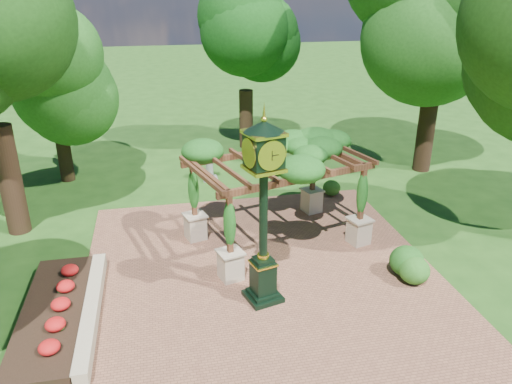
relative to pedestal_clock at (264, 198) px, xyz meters
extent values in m
plane|color=#1E4714|center=(0.24, -0.37, -2.94)|extent=(120.00, 120.00, 0.00)
cube|color=brown|center=(0.24, 0.63, -2.92)|extent=(10.00, 12.00, 0.04)
cube|color=#C6B793|center=(-4.36, 0.13, -2.74)|extent=(0.35, 5.00, 0.40)
cube|color=red|center=(-5.26, 0.13, -2.76)|extent=(1.50, 5.00, 0.36)
cube|color=black|center=(0.00, 0.00, -2.84)|extent=(1.06, 1.06, 0.13)
cube|color=black|center=(0.00, 0.00, -2.26)|extent=(0.66, 0.66, 0.97)
cube|color=yellow|center=(0.00, 0.00, -1.83)|extent=(0.74, 0.74, 0.04)
cylinder|color=black|center=(0.00, 0.00, -0.43)|extent=(0.27, 0.27, 2.48)
cube|color=black|center=(0.00, 0.00, 1.19)|extent=(0.93, 0.93, 0.75)
cylinder|color=beige|center=(0.10, -0.37, 1.19)|extent=(0.63, 0.20, 0.65)
cone|color=black|center=(0.00, 0.00, 1.78)|extent=(1.19, 1.19, 0.27)
sphere|color=yellow|center=(0.00, 0.00, 1.95)|extent=(0.15, 0.15, 0.15)
cube|color=#C6B393|center=(-0.68, 1.15, -2.50)|extent=(0.73, 0.73, 0.81)
cube|color=brown|center=(-0.68, 1.15, -1.21)|extent=(0.18, 0.18, 1.67)
cube|color=#C6B393|center=(3.65, 2.41, -2.50)|extent=(0.73, 0.73, 0.81)
cube|color=brown|center=(3.65, 2.41, -1.21)|extent=(0.18, 0.18, 1.67)
cube|color=#C6B393|center=(-1.43, 3.75, -2.50)|extent=(0.73, 0.73, 0.81)
cube|color=brown|center=(-1.43, 3.75, -1.21)|extent=(0.18, 0.18, 1.67)
cube|color=#C6B393|center=(2.89, 5.00, -2.50)|extent=(0.73, 0.73, 0.81)
cube|color=brown|center=(2.89, 5.00, -1.21)|extent=(0.18, 0.18, 1.67)
cube|color=brown|center=(1.48, 1.78, -0.31)|extent=(5.06, 1.58, 0.20)
cube|color=brown|center=(0.73, 4.38, -0.31)|extent=(5.06, 1.58, 0.20)
ellipsoid|color=#1A5317|center=(1.11, 3.08, -0.07)|extent=(5.93, 4.57, 0.90)
cube|color=gray|center=(-0.37, 9.00, -2.89)|extent=(0.64, 0.64, 0.11)
cylinder|color=gray|center=(-0.37, 9.00, -2.38)|extent=(0.33, 0.33, 1.01)
cylinder|color=gray|center=(-0.37, 9.00, -1.85)|extent=(0.61, 0.61, 0.06)
ellipsoid|color=#26611B|center=(4.26, -0.07, -2.52)|extent=(0.98, 0.98, 0.77)
ellipsoid|color=#1C5217|center=(4.24, 0.34, -2.47)|extent=(1.01, 1.01, 0.87)
ellipsoid|color=#285819|center=(4.11, 6.28, -2.60)|extent=(0.83, 0.83, 0.62)
cylinder|color=#352215|center=(-7.22, 5.53, -1.10)|extent=(0.73, 0.73, 3.68)
cylinder|color=black|center=(-6.29, 10.17, -1.70)|extent=(0.57, 0.57, 2.48)
ellipsoid|color=#1E5317|center=(-6.29, 10.17, 1.49)|extent=(3.67, 3.67, 3.92)
cylinder|color=#352415|center=(2.00, 13.26, -1.49)|extent=(0.68, 0.68, 2.90)
ellipsoid|color=#0F3C0F|center=(2.00, 13.26, 2.25)|extent=(4.09, 4.09, 4.59)
cylinder|color=black|center=(9.08, 8.35, -0.94)|extent=(0.74, 0.74, 4.00)
camera|label=1|loc=(-2.39, -10.82, 4.81)|focal=35.00mm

